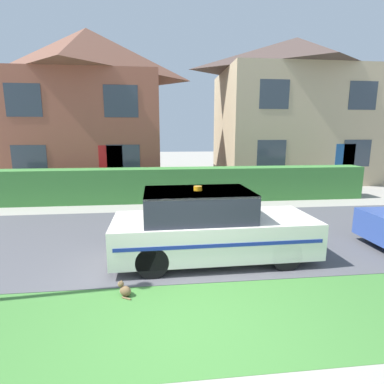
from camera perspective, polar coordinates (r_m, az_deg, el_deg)
name	(u,v)px	position (r m, az deg, el deg)	size (l,w,h in m)	color
ground_plane	(188,330)	(4.43, -0.86, -24.78)	(80.00, 80.00, 0.00)	gray
road_strip	(174,236)	(7.79, -3.53, -8.38)	(28.00, 5.06, 0.01)	#4C4C51
lawn_verge	(186,321)	(4.59, -1.10, -23.37)	(28.00, 2.08, 0.01)	#3D7533
garden_hedge	(188,184)	(11.67, -0.83, 1.46)	(14.05, 0.88, 1.29)	#3D7F38
police_car	(209,227)	(6.22, 3.33, -6.59)	(4.13, 1.64, 1.55)	black
cat	(124,290)	(5.22, -12.76, -17.73)	(0.25, 0.26, 0.26)	brown
house_left	(91,107)	(16.79, -18.76, 15.04)	(7.33, 6.84, 7.68)	#93513D
house_right	(293,110)	(18.13, 18.66, 14.58)	(8.28, 5.75, 7.62)	tan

